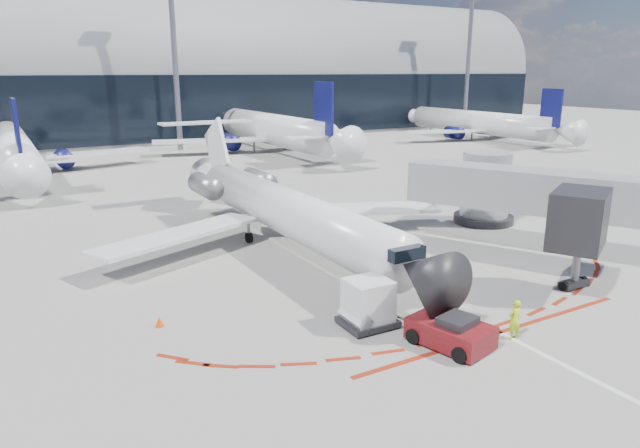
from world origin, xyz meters
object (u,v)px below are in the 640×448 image
regional_jet (279,207)px  uld_container (368,304)px  ramp_worker (515,319)px  pushback_tug (451,332)px

regional_jet → uld_container: 12.14m
regional_jet → uld_container: size_ratio=12.79×
ramp_worker → uld_container: size_ratio=0.75×
ramp_worker → regional_jet: bearing=-82.0°
regional_jet → pushback_tug: bearing=-90.5°
ramp_worker → pushback_tug: bearing=-18.6°
regional_jet → uld_container: (-1.88, -11.93, -1.31)m
ramp_worker → uld_container: uld_container is taller
pushback_tug → uld_container: size_ratio=2.26×
ramp_worker → uld_container: (-4.24, 3.76, 0.18)m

